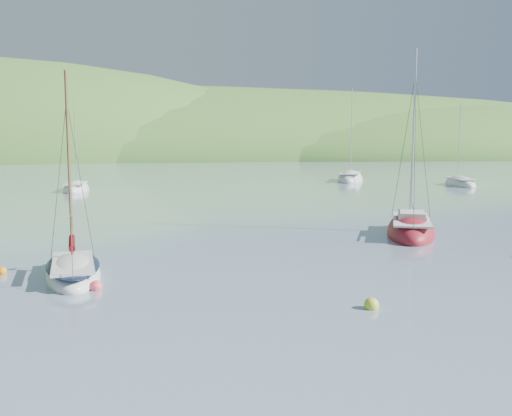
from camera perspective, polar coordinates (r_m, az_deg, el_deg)
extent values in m
plane|color=slate|center=(17.87, -1.12, -11.00)|extent=(700.00, 700.00, 0.00)
ellipsoid|color=#31712B|center=(186.86, -10.20, 5.13)|extent=(440.00, 110.00, 44.00)
ellipsoid|color=#31712B|center=(199.76, 16.74, 5.06)|extent=(240.00, 100.00, 34.00)
ellipsoid|color=silver|center=(24.11, -17.80, -6.36)|extent=(2.76, 5.94, 1.40)
cube|color=beige|center=(23.89, -17.85, -5.23)|extent=(2.08, 4.62, 0.10)
cylinder|color=brown|center=(24.21, -18.18, 3.94)|extent=(0.12, 0.12, 7.64)
ellipsoid|color=black|center=(24.02, -17.84, -5.41)|extent=(2.72, 5.87, 0.24)
cylinder|color=#5A070A|center=(23.15, -17.93, -3.32)|extent=(0.56, 2.76, 0.24)
ellipsoid|color=maroon|center=(34.13, 15.23, -2.33)|extent=(5.69, 8.23, 2.16)
cube|color=beige|center=(33.87, 15.28, -1.11)|extent=(4.35, 6.38, 0.10)
cylinder|color=silver|center=(34.65, 15.48, 7.11)|extent=(0.12, 0.12, 9.78)
cube|color=beige|center=(33.83, 15.29, -0.70)|extent=(2.24, 2.60, 0.42)
cylinder|color=silver|center=(32.98, 15.37, 0.27)|extent=(1.64, 3.45, 0.09)
ellipsoid|color=silver|center=(63.68, -17.53, 1.78)|extent=(2.64, 7.19, 1.95)
cube|color=beige|center=(63.48, -17.56, 2.39)|extent=(1.97, 5.61, 0.10)
cylinder|color=silver|center=(64.31, -17.59, 6.23)|extent=(0.12, 0.12, 8.59)
ellipsoid|color=silver|center=(75.90, 9.38, 2.81)|extent=(6.67, 9.71, 2.50)
cube|color=beige|center=(75.66, 9.39, 3.46)|extent=(5.10, 7.53, 0.10)
cylinder|color=silver|center=(76.82, 9.53, 7.60)|extent=(0.12, 0.12, 11.03)
ellipsoid|color=silver|center=(71.66, 19.72, 2.24)|extent=(4.08, 7.81, 2.03)
cube|color=beige|center=(71.47, 19.78, 2.80)|extent=(3.09, 6.07, 0.10)
cylinder|color=silver|center=(72.30, 19.66, 6.35)|extent=(0.12, 0.12, 8.92)
sphere|color=gold|center=(19.20, 11.47, -9.50)|extent=(0.49, 0.49, 0.49)
sphere|color=#E84A57|center=(21.87, -15.69, -7.58)|extent=(0.47, 0.47, 0.47)
sphere|color=orange|center=(25.64, -24.05, -5.80)|extent=(0.38, 0.38, 0.38)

